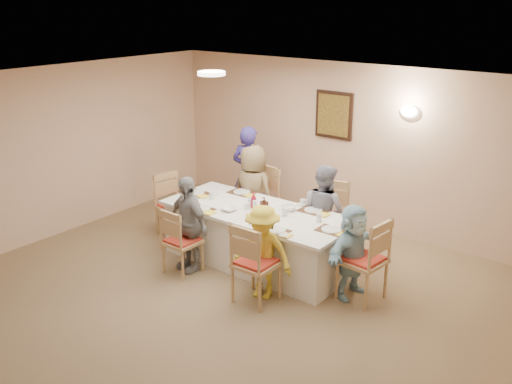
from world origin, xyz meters
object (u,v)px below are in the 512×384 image
Objects in this scene: diner_back_left at (253,192)px; diner_front_left at (188,224)px; chair_back_right at (328,220)px; dining_table at (257,237)px; chair_back_left at (258,202)px; condiment_ketchup at (254,200)px; chair_front_left at (182,240)px; diner_right_end at (353,251)px; chair_right_end at (363,259)px; chair_left_end at (174,205)px; caregiver at (249,174)px; diner_front_right at (263,252)px; diner_back_right at (323,212)px; chair_front_right at (256,262)px.

diner_back_left reaches higher than diner_front_left.
chair_back_right is 1.91m from diner_front_left.
chair_back_right is (0.60, 0.80, 0.13)m from dining_table.
condiment_ketchup is at bearing -48.25° from chair_back_left.
chair_front_left is 0.78× the size of diner_right_end.
chair_left_end is at bearing -83.58° from chair_right_end.
diner_front_left is 0.83× the size of caregiver.
diner_front_left is 1.10× the size of diner_front_right.
chair_right_end is 0.74× the size of diner_back_left.
diner_right_end is (0.82, -0.68, -0.09)m from diner_back_right.
diner_right_end is at bearing -136.32° from chair_front_right.
chair_back_right is 2.00m from chair_front_left.
dining_table is 2.50× the size of chair_right_end.
diner_front_right is (1.20, -1.48, 0.06)m from chair_back_left.
chair_front_right is at bearing -178.80° from chair_front_left.
chair_front_right is (1.20, 0.00, 0.05)m from chair_front_left.
chair_front_left is 0.90× the size of chair_front_right.
chair_back_left is at bearing -88.80° from chair_front_left.
chair_right_end is 1.17m from diner_front_right.
chair_left_end is 1.18m from diner_front_left.
chair_right_end is 0.89× the size of diner_front_right.
chair_left_end is 3.10m from chair_right_end.
chair_front_left reaches higher than dining_table.
chair_left_end is at bearing 155.45° from diner_front_left.
caregiver is (-1.65, 0.47, 0.10)m from diner_back_right.
chair_right_end is at bearing -51.18° from chair_back_right.
chair_right_end reaches higher than dining_table.
diner_front_left is at bearing -140.12° from chair_back_right.
caregiver reaches higher than diner_back_right.
diner_front_right is at bearing 11.04° from diner_front_left.
dining_table is 1.67× the size of caregiver.
chair_back_right is 1.15× the size of chair_front_left.
chair_left_end is at bearing 35.49° from diner_back_left.
chair_front_right is 1.05× the size of chair_left_end.
chair_front_right is at bearing 128.93° from diner_back_left.
diner_front_right is (0.00, -1.36, -0.09)m from diner_back_right.
diner_back_right is (1.20, 0.00, -0.03)m from diner_back_left.
chair_right_end is (2.15, 0.80, 0.07)m from chair_front_left.
chair_front_right is 0.65× the size of caregiver.
caregiver is at bearing 120.87° from diner_front_right.
diner_right_end is at bearing 161.29° from diner_back_left.
diner_front_right is (0.00, 0.12, 0.08)m from chair_front_right.
chair_back_left reaches higher than chair_front_left.
chair_front_left is at bearing -63.17° from chair_right_end.
chair_left_end is (-2.15, -0.80, -0.04)m from chair_back_right.
chair_front_left is (-1.20, -1.60, -0.07)m from chair_back_right.
chair_left_end is (-0.95, 0.80, 0.02)m from chair_front_left.
diner_front_left is at bearing -125.00° from condiment_ketchup.
diner_back_left is at bearing -82.07° from chair_back_left.
diner_front_right is 1.00× the size of diner_right_end.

